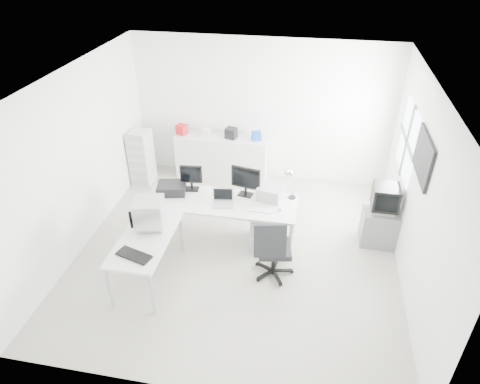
% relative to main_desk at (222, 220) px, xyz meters
% --- Properties ---
extents(floor, '(5.00, 5.00, 0.01)m').
position_rel_main_desk_xyz_m(floor, '(0.32, -0.27, -0.38)').
color(floor, silver).
rests_on(floor, ground).
extents(ceiling, '(5.00, 5.00, 0.01)m').
position_rel_main_desk_xyz_m(ceiling, '(0.32, -0.27, 2.42)').
color(ceiling, white).
rests_on(ceiling, back_wall).
extents(back_wall, '(5.00, 0.02, 2.80)m').
position_rel_main_desk_xyz_m(back_wall, '(0.32, 2.23, 1.02)').
color(back_wall, white).
rests_on(back_wall, floor).
extents(left_wall, '(0.02, 5.00, 2.80)m').
position_rel_main_desk_xyz_m(left_wall, '(-2.18, -0.27, 1.02)').
color(left_wall, white).
rests_on(left_wall, floor).
extents(right_wall, '(0.02, 5.00, 2.80)m').
position_rel_main_desk_xyz_m(right_wall, '(2.82, -0.27, 1.02)').
color(right_wall, white).
rests_on(right_wall, floor).
extents(window, '(0.02, 1.20, 1.10)m').
position_rel_main_desk_xyz_m(window, '(2.80, 0.93, 1.23)').
color(window, white).
rests_on(window, right_wall).
extents(wall_picture, '(0.04, 0.90, 0.60)m').
position_rel_main_desk_xyz_m(wall_picture, '(2.79, -0.17, 1.52)').
color(wall_picture, black).
rests_on(wall_picture, right_wall).
extents(main_desk, '(2.40, 0.80, 0.75)m').
position_rel_main_desk_xyz_m(main_desk, '(0.00, 0.00, 0.00)').
color(main_desk, silver).
rests_on(main_desk, floor).
extents(side_desk, '(0.70, 1.40, 0.75)m').
position_rel_main_desk_xyz_m(side_desk, '(-0.85, -1.10, 0.00)').
color(side_desk, silver).
rests_on(side_desk, floor).
extents(drawer_pedestal, '(0.40, 0.50, 0.60)m').
position_rel_main_desk_xyz_m(drawer_pedestal, '(0.70, 0.05, -0.08)').
color(drawer_pedestal, silver).
rests_on(drawer_pedestal, floor).
extents(inkjet_printer, '(0.52, 0.44, 0.16)m').
position_rel_main_desk_xyz_m(inkjet_printer, '(-0.85, 0.10, 0.46)').
color(inkjet_printer, black).
rests_on(inkjet_printer, main_desk).
extents(lcd_monitor_small, '(0.38, 0.24, 0.45)m').
position_rel_main_desk_xyz_m(lcd_monitor_small, '(-0.55, 0.25, 0.60)').
color(lcd_monitor_small, black).
rests_on(lcd_monitor_small, main_desk).
extents(lcd_monitor_large, '(0.51, 0.29, 0.50)m').
position_rel_main_desk_xyz_m(lcd_monitor_large, '(0.35, 0.25, 0.63)').
color(lcd_monitor_large, black).
rests_on(lcd_monitor_large, main_desk).
extents(laptop, '(0.36, 0.37, 0.21)m').
position_rel_main_desk_xyz_m(laptop, '(0.05, -0.10, 0.48)').
color(laptop, '#B7B7BA').
rests_on(laptop, main_desk).
extents(white_keyboard, '(0.37, 0.12, 0.02)m').
position_rel_main_desk_xyz_m(white_keyboard, '(0.65, -0.15, 0.38)').
color(white_keyboard, silver).
rests_on(white_keyboard, main_desk).
extents(white_mouse, '(0.07, 0.07, 0.07)m').
position_rel_main_desk_xyz_m(white_mouse, '(0.95, -0.10, 0.41)').
color(white_mouse, silver).
rests_on(white_mouse, main_desk).
extents(laser_printer, '(0.43, 0.39, 0.21)m').
position_rel_main_desk_xyz_m(laser_printer, '(0.75, 0.22, 0.48)').
color(laser_printer, '#9D9D9D').
rests_on(laser_printer, main_desk).
extents(desk_lamp, '(0.17, 0.17, 0.46)m').
position_rel_main_desk_xyz_m(desk_lamp, '(1.10, 0.30, 0.61)').
color(desk_lamp, silver).
rests_on(desk_lamp, main_desk).
extents(crt_monitor, '(0.48, 0.48, 0.47)m').
position_rel_main_desk_xyz_m(crt_monitor, '(-0.85, -0.85, 0.61)').
color(crt_monitor, '#B7B7BA').
rests_on(crt_monitor, side_desk).
extents(black_keyboard, '(0.51, 0.32, 0.03)m').
position_rel_main_desk_xyz_m(black_keyboard, '(-0.85, -1.50, 0.39)').
color(black_keyboard, black).
rests_on(black_keyboard, side_desk).
extents(office_chair, '(0.72, 0.72, 1.06)m').
position_rel_main_desk_xyz_m(office_chair, '(0.94, -0.69, 0.16)').
color(office_chair, '#25282A').
rests_on(office_chair, floor).
extents(tv_cabinet, '(0.57, 0.46, 0.62)m').
position_rel_main_desk_xyz_m(tv_cabinet, '(2.54, 0.38, -0.07)').
color(tv_cabinet, slate).
rests_on(tv_cabinet, floor).
extents(crt_tv, '(0.50, 0.48, 0.45)m').
position_rel_main_desk_xyz_m(crt_tv, '(2.54, 0.38, 0.47)').
color(crt_tv, black).
rests_on(crt_tv, tv_cabinet).
extents(sideboard, '(1.83, 0.46, 0.91)m').
position_rel_main_desk_xyz_m(sideboard, '(-0.44, 1.97, 0.08)').
color(sideboard, silver).
rests_on(sideboard, floor).
extents(clutter_box_a, '(0.24, 0.23, 0.19)m').
position_rel_main_desk_xyz_m(clutter_box_a, '(-1.24, 1.97, 0.64)').
color(clutter_box_a, red).
rests_on(clutter_box_a, sideboard).
extents(clutter_box_b, '(0.17, 0.15, 0.15)m').
position_rel_main_desk_xyz_m(clutter_box_b, '(-0.74, 1.97, 0.62)').
color(clutter_box_b, silver).
rests_on(clutter_box_b, sideboard).
extents(clutter_box_c, '(0.24, 0.23, 0.20)m').
position_rel_main_desk_xyz_m(clutter_box_c, '(-0.24, 1.97, 0.64)').
color(clutter_box_c, black).
rests_on(clutter_box_c, sideboard).
extents(clutter_box_d, '(0.21, 0.20, 0.17)m').
position_rel_main_desk_xyz_m(clutter_box_d, '(0.26, 1.97, 0.62)').
color(clutter_box_d, '#183FAA').
rests_on(clutter_box_d, sideboard).
extents(clutter_bottle, '(0.07, 0.07, 0.22)m').
position_rel_main_desk_xyz_m(clutter_bottle, '(-1.54, 2.01, 0.65)').
color(clutter_bottle, silver).
rests_on(clutter_bottle, sideboard).
extents(filing_cabinet, '(0.38, 0.46, 1.09)m').
position_rel_main_desk_xyz_m(filing_cabinet, '(-1.96, 1.52, 0.17)').
color(filing_cabinet, silver).
rests_on(filing_cabinet, floor).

